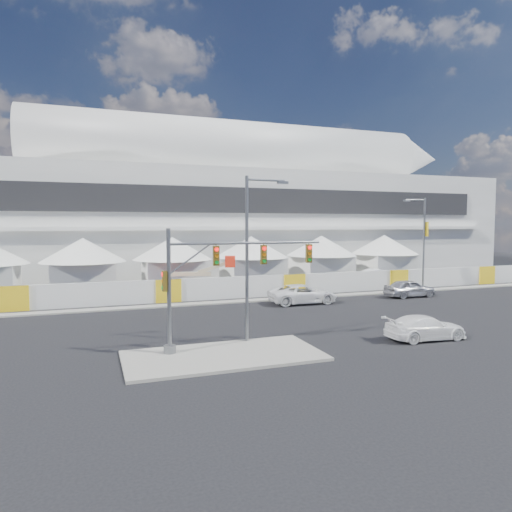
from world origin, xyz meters
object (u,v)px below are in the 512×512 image
object	(u,v)px
pickup_curb	(303,294)
streetlight_curb	(422,237)
lot_car_a	(378,276)
sedan_silver	(409,288)
lot_car_c	(94,292)
boom_lift	(184,285)
pickup_near	(425,328)
streetlight_median	(251,247)
traffic_mast	(208,282)

from	to	relation	value
pickup_curb	streetlight_curb	bearing A→B (deg)	-77.86
lot_car_a	sedan_silver	bearing A→B (deg)	159.65
sedan_silver	pickup_curb	size ratio (longest dim) A/B	0.81
sedan_silver	lot_car_c	xyz separation A→B (m)	(-27.68, 8.10, -0.11)
lot_car_a	streetlight_curb	size ratio (longest dim) A/B	0.52
pickup_curb	lot_car_c	world-z (taller)	pickup_curb
lot_car_c	boom_lift	bearing A→B (deg)	-94.22
pickup_near	streetlight_median	size ratio (longest dim) A/B	0.52
lot_car_a	streetlight_median	bearing A→B (deg)	130.23
traffic_mast	streetlight_curb	xyz separation A→B (m)	(25.80, 14.34, 1.69)
sedan_silver	streetlight_curb	distance (m)	6.61
traffic_mast	lot_car_c	bearing A→B (deg)	105.97
pickup_curb	streetlight_median	xyz separation A→B (m)	(-8.47, -10.71, 4.69)
lot_car_c	streetlight_median	size ratio (longest dim) A/B	0.53
lot_car_a	traffic_mast	xyz separation A→B (m)	(-25.41, -21.17, 2.96)
lot_car_c	streetlight_curb	size ratio (longest dim) A/B	0.52
sedan_silver	streetlight_curb	bearing A→B (deg)	-51.71
boom_lift	traffic_mast	bearing A→B (deg)	-81.53
pickup_curb	lot_car_c	xyz separation A→B (m)	(-16.84, 7.82, -0.11)
sedan_silver	lot_car_a	size ratio (longest dim) A/B	0.98
streetlight_median	boom_lift	world-z (taller)	streetlight_median
pickup_near	streetlight_median	distance (m)	11.35
lot_car_c	streetlight_median	world-z (taller)	streetlight_median
boom_lift	lot_car_c	bearing A→B (deg)	-166.87
pickup_near	sedan_silver	bearing A→B (deg)	-31.49
pickup_near	streetlight_curb	bearing A→B (deg)	-35.27
sedan_silver	lot_car_a	world-z (taller)	sedan_silver
streetlight_median	lot_car_a	bearing A→B (deg)	41.65
pickup_curb	pickup_near	size ratio (longest dim) A/B	1.21
lot_car_c	streetlight_curb	bearing A→B (deg)	-101.21
boom_lift	sedan_silver	bearing A→B (deg)	-5.91
sedan_silver	pickup_near	distance (m)	16.24
streetlight_curb	streetlight_median	bearing A→B (deg)	-150.00
pickup_near	boom_lift	distance (m)	23.36
traffic_mast	streetlight_curb	distance (m)	29.57
pickup_curb	traffic_mast	distance (m)	16.52
boom_lift	streetlight_median	bearing A→B (deg)	-73.26
lot_car_a	lot_car_c	xyz separation A→B (m)	(-31.01, -1.60, -0.10)
lot_car_a	boom_lift	size ratio (longest dim) A/B	0.64
traffic_mast	boom_lift	bearing A→B (deg)	82.87
pickup_near	lot_car_a	size ratio (longest dim) A/B	0.99
traffic_mast	boom_lift	xyz separation A→B (m)	(2.41, 19.22, -2.75)
streetlight_median	streetlight_curb	bearing A→B (deg)	30.00
lot_car_a	traffic_mast	world-z (taller)	traffic_mast
boom_lift	streetlight_curb	bearing A→B (deg)	3.81
pickup_curb	streetlight_curb	xyz separation A→B (m)	(14.56, 2.59, 4.65)
sedan_silver	boom_lift	size ratio (longest dim) A/B	0.63
streetlight_curb	pickup_curb	bearing A→B (deg)	-169.92
pickup_near	streetlight_median	xyz separation A→B (m)	(-9.90, 2.79, 4.80)
lot_car_c	streetlight_median	xyz separation A→B (m)	(8.37, -18.53, 4.79)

